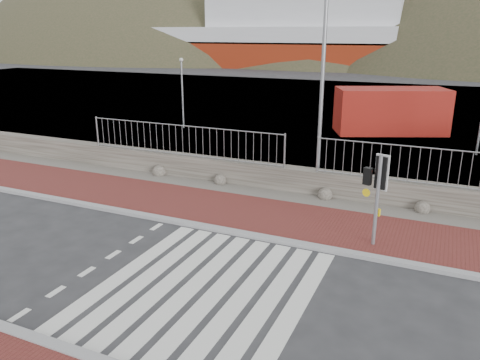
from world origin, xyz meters
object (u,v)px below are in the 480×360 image
at_px(streetlight, 326,65).
at_px(shipping_container, 391,111).
at_px(ferry, 267,33).
at_px(traffic_signal_far, 378,180).

bearing_deg(streetlight, shipping_container, 104.92).
distance_m(ferry, shipping_container, 55.14).
distance_m(ferry, streetlight, 64.93).
relative_size(traffic_signal_far, streetlight, 0.32).
xyz_separation_m(ferry, shipping_container, (26.18, -48.35, -4.10)).
relative_size(ferry, streetlight, 6.27).
height_order(ferry, streetlight, ferry).
bearing_deg(shipping_container, traffic_signal_far, -107.70).
bearing_deg(streetlight, traffic_signal_far, -38.94).
xyz_separation_m(ferry, streetlight, (25.17, -59.85, -0.87)).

